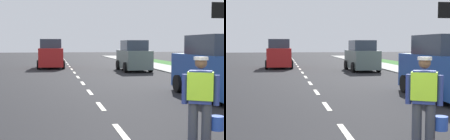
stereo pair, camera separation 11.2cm
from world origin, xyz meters
The scene contains 6 objects.
ground_plane centered at (0.00, 21.00, 0.00)m, with size 96.00×96.00×0.00m, color black.
lane_center_line centered at (0.00, 25.20, 0.00)m, with size 0.14×46.40×0.01m.
road_worker centered at (1.24, 1.41, 0.93)m, with size 0.74×0.46×1.67m.
car_oncoming_second centered at (-1.52, 22.28, 1.05)m, with size 2.05×4.07×2.25m.
car_parked_far centered at (4.18, 18.49, 0.99)m, with size 1.94×4.03×2.13m.
car_parked_curbside centered at (4.27, 6.74, 1.03)m, with size 1.91×4.39×2.21m.
Camera 2 is at (-1.33, -4.28, 1.91)m, focal length 53.78 mm.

